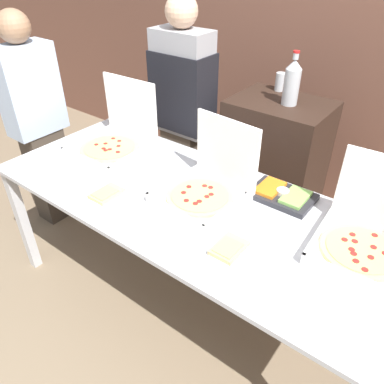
# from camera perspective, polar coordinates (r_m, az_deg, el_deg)

# --- Properties ---
(ground_plane) EXTENTS (16.00, 16.00, 0.00)m
(ground_plane) POSITION_cam_1_polar(r_m,az_deg,el_deg) (2.59, 0.00, -16.47)
(ground_plane) COLOR #847056
(brick_wall_behind) EXTENTS (10.00, 0.06, 2.80)m
(brick_wall_behind) POSITION_cam_1_polar(r_m,az_deg,el_deg) (3.22, 20.25, 21.59)
(brick_wall_behind) COLOR brown
(brick_wall_behind) RESTS_ON ground_plane
(buffet_table) EXTENTS (2.36, 0.94, 0.84)m
(buffet_table) POSITION_cam_1_polar(r_m,az_deg,el_deg) (2.06, 0.00, -3.11)
(buffet_table) COLOR silver
(buffet_table) RESTS_ON ground_plane
(pizza_box_near_left) EXTENTS (0.42, 0.44, 0.40)m
(pizza_box_near_left) POSITION_cam_1_polar(r_m,az_deg,el_deg) (1.83, 25.10, -6.24)
(pizza_box_near_left) COLOR white
(pizza_box_near_left) RESTS_ON buffet_table
(pizza_box_near_right) EXTENTS (0.45, 0.47, 0.43)m
(pizza_box_near_right) POSITION_cam_1_polar(r_m,az_deg,el_deg) (2.52, -11.65, 7.96)
(pizza_box_near_right) COLOR white
(pizza_box_near_right) RESTS_ON buffet_table
(pizza_box_far_left) EXTENTS (0.44, 0.46, 0.40)m
(pizza_box_far_left) POSITION_cam_1_polar(r_m,az_deg,el_deg) (1.99, 2.20, 0.93)
(pizza_box_far_left) COLOR white
(pizza_box_far_left) RESTS_ON buffet_table
(paper_plate_front_center) EXTENTS (0.20, 0.20, 0.03)m
(paper_plate_front_center) POSITION_cam_1_polar(r_m,az_deg,el_deg) (1.70, 5.68, -8.57)
(paper_plate_front_center) COLOR white
(paper_plate_front_center) RESTS_ON buffet_table
(paper_plate_front_right) EXTENTS (0.23, 0.23, 0.03)m
(paper_plate_front_right) POSITION_cam_1_polar(r_m,az_deg,el_deg) (2.08, -12.85, -0.36)
(paper_plate_front_right) COLOR white
(paper_plate_front_right) RESTS_ON buffet_table
(veggie_tray) EXTENTS (0.33, 0.23, 0.05)m
(veggie_tray) POSITION_cam_1_polar(r_m,az_deg,el_deg) (2.07, 13.58, -0.41)
(veggie_tray) COLOR #28282D
(veggie_tray) RESTS_ON buffet_table
(sideboard_podium) EXTENTS (0.64, 0.49, 1.12)m
(sideboard_podium) POSITION_cam_1_polar(r_m,az_deg,el_deg) (2.81, 12.09, 2.55)
(sideboard_podium) COLOR black
(sideboard_podium) RESTS_ON ground_plane
(soda_bottle) EXTENTS (0.10, 0.10, 0.33)m
(soda_bottle) POSITION_cam_1_polar(r_m,az_deg,el_deg) (2.49, 15.00, 15.90)
(soda_bottle) COLOR #B7BCC1
(soda_bottle) RESTS_ON sideboard_podium
(soda_can_silver) EXTENTS (0.07, 0.07, 0.12)m
(soda_can_silver) POSITION_cam_1_polar(r_m,az_deg,el_deg) (2.75, 13.27, 16.04)
(soda_can_silver) COLOR silver
(soda_can_silver) RESTS_ON sideboard_podium
(person_server_vest) EXTENTS (0.42, 0.24, 1.73)m
(person_server_vest) POSITION_cam_1_polar(r_m,az_deg,el_deg) (2.74, -1.39, 12.27)
(person_server_vest) COLOR #473D33
(person_server_vest) RESTS_ON ground_plane
(person_guest_plaid) EXTENTS (0.22, 0.40, 1.63)m
(person_guest_plaid) POSITION_cam_1_polar(r_m,az_deg,el_deg) (3.08, -22.51, 9.85)
(person_guest_plaid) COLOR #473D33
(person_guest_plaid) RESTS_ON ground_plane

